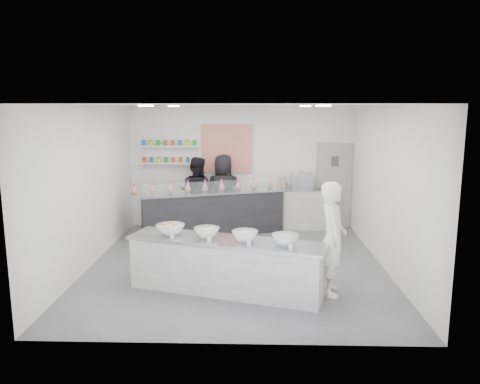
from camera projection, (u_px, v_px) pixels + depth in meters
The scene contains 26 objects.
floor at pixel (237, 265), 8.88m from camera, with size 6.00×6.00×0.00m, color #515156.
ceiling at pixel (236, 105), 8.34m from camera, with size 6.00×6.00×0.00m, color white.
back_wall at pixel (241, 167), 11.56m from camera, with size 5.50×5.50×0.00m, color white.
left_wall at pixel (89, 187), 8.69m from camera, with size 6.00×6.00×0.00m, color white.
right_wall at pixel (387, 188), 8.53m from camera, with size 6.00×6.00×0.00m, color white.
back_door at pixel (334, 185), 11.55m from camera, with size 0.88×0.04×2.10m, color gray.
pattern_panel at pixel (227, 149), 11.47m from camera, with size 1.25×0.03×1.20m, color red.
jar_shelf_lower at pixel (170, 163), 11.50m from camera, with size 1.45×0.22×0.04m, color silver.
jar_shelf_upper at pixel (169, 146), 11.42m from camera, with size 1.45×0.22×0.04m, color silver.
preserve_jars at pixel (169, 152), 11.43m from camera, with size 1.45×0.10×0.56m, color #D44011, non-canonical shape.
downlight_0 at pixel (146, 106), 7.40m from camera, with size 0.24×0.24×0.02m, color white.
downlight_1 at pixel (323, 106), 7.32m from camera, with size 0.24×0.24×0.02m, color white.
downlight_2 at pixel (174, 106), 9.96m from camera, with size 0.24×0.24×0.02m, color white.
downlight_3 at pixel (305, 106), 9.88m from camera, with size 0.24×0.24×0.02m, color white.
prep_counter at pixel (226, 266), 7.54m from camera, with size 3.21×0.73×0.88m, color #B2B2AD.
back_bar at pixel (214, 213), 10.96m from camera, with size 3.33×0.61×1.03m, color black.
sneeze_guard at pixel (216, 187), 10.57m from camera, with size 3.29×0.01×0.28m, color white.
espresso_ledge at pixel (304, 209), 11.48m from camera, with size 1.33×0.42×0.99m, color #B2B2AD.
espresso_machine at pixel (302, 181), 11.36m from camera, with size 0.51×0.35×0.39m, color #93969E.
cup_stacks at pixel (282, 183), 11.38m from camera, with size 0.24×0.24×0.30m, color #979166, non-canonical shape.
prep_bowls at pixel (226, 234), 7.45m from camera, with size 2.37×0.52×0.17m, color white, non-canonical shape.
label_cards at pixel (234, 247), 6.96m from camera, with size 2.01×0.04×0.07m, color white, non-canonical shape.
cookie_bags at pixel (213, 186), 10.84m from camera, with size 3.74×0.14×0.26m, color #D662B6, non-canonical shape.
woman_prep at pixel (333, 239), 7.39m from camera, with size 0.66×0.44×1.82m, color white.
staff_left at pixel (197, 194), 11.31m from camera, with size 0.87×0.68×1.79m, color black.
staff_right at pixel (224, 192), 11.28m from camera, with size 0.91×0.59×1.86m, color black.
Camera 1 is at (0.31, -8.48, 2.96)m, focal length 35.00 mm.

